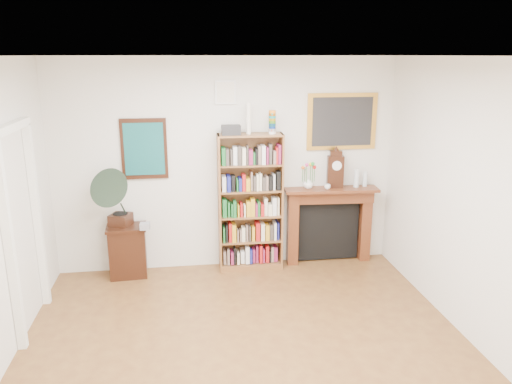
{
  "coord_description": "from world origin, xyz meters",
  "views": [
    {
      "loc": [
        -0.55,
        -3.93,
        2.81
      ],
      "look_at": [
        0.26,
        1.6,
        1.27
      ],
      "focal_mm": 35.0,
      "sensor_mm": 36.0,
      "label": 1
    }
  ],
  "objects_px": {
    "side_cabinet": "(128,251)",
    "mantel_clock": "(335,170)",
    "flower_vase": "(308,183)",
    "teacup": "(327,187)",
    "gramophone": "(117,194)",
    "bookshelf": "(250,195)",
    "bottle_right": "(365,179)",
    "fireplace": "(329,218)",
    "cd_stack": "(145,226)",
    "bottle_left": "(357,178)"
  },
  "relations": [
    {
      "from": "side_cabinet",
      "to": "mantel_clock",
      "type": "height_order",
      "value": "mantel_clock"
    },
    {
      "from": "side_cabinet",
      "to": "bottle_right",
      "type": "height_order",
      "value": "bottle_right"
    },
    {
      "from": "bookshelf",
      "to": "teacup",
      "type": "bearing_deg",
      "value": 0.3
    },
    {
      "from": "cd_stack",
      "to": "mantel_clock",
      "type": "distance_m",
      "value": 2.61
    },
    {
      "from": "fireplace",
      "to": "bottle_right",
      "type": "relative_size",
      "value": 6.42
    },
    {
      "from": "fireplace",
      "to": "teacup",
      "type": "height_order",
      "value": "teacup"
    },
    {
      "from": "mantel_clock",
      "to": "teacup",
      "type": "height_order",
      "value": "mantel_clock"
    },
    {
      "from": "gramophone",
      "to": "bottle_left",
      "type": "height_order",
      "value": "gramophone"
    },
    {
      "from": "bookshelf",
      "to": "flower_vase",
      "type": "bearing_deg",
      "value": 5.39
    },
    {
      "from": "cd_stack",
      "to": "flower_vase",
      "type": "xyz_separation_m",
      "value": [
        2.16,
        0.23,
        0.42
      ]
    },
    {
      "from": "gramophone",
      "to": "flower_vase",
      "type": "relative_size",
      "value": 5.62
    },
    {
      "from": "bottle_left",
      "to": "cd_stack",
      "type": "bearing_deg",
      "value": -175.62
    },
    {
      "from": "teacup",
      "to": "fireplace",
      "type": "bearing_deg",
      "value": 54.33
    },
    {
      "from": "bottle_left",
      "to": "mantel_clock",
      "type": "bearing_deg",
      "value": 175.83
    },
    {
      "from": "fireplace",
      "to": "gramophone",
      "type": "relative_size",
      "value": 1.6
    },
    {
      "from": "gramophone",
      "to": "bookshelf",
      "type": "bearing_deg",
      "value": 24.51
    },
    {
      "from": "mantel_clock",
      "to": "flower_vase",
      "type": "relative_size",
      "value": 3.49
    },
    {
      "from": "cd_stack",
      "to": "bottle_right",
      "type": "distance_m",
      "value": 3.0
    },
    {
      "from": "gramophone",
      "to": "bottle_left",
      "type": "xyz_separation_m",
      "value": [
        3.14,
        0.15,
        0.05
      ]
    },
    {
      "from": "flower_vase",
      "to": "side_cabinet",
      "type": "bearing_deg",
      "value": -177.9
    },
    {
      "from": "fireplace",
      "to": "flower_vase",
      "type": "xyz_separation_m",
      "value": [
        -0.31,
        -0.02,
        0.52
      ]
    },
    {
      "from": "gramophone",
      "to": "cd_stack",
      "type": "relative_size",
      "value": 6.7
    },
    {
      "from": "side_cabinet",
      "to": "fireplace",
      "type": "distance_m",
      "value": 2.74
    },
    {
      "from": "gramophone",
      "to": "bottle_right",
      "type": "relative_size",
      "value": 4.02
    },
    {
      "from": "bookshelf",
      "to": "mantel_clock",
      "type": "relative_size",
      "value": 4.23
    },
    {
      "from": "side_cabinet",
      "to": "bottle_right",
      "type": "relative_size",
      "value": 3.42
    },
    {
      "from": "cd_stack",
      "to": "flower_vase",
      "type": "bearing_deg",
      "value": 6.13
    },
    {
      "from": "side_cabinet",
      "to": "teacup",
      "type": "height_order",
      "value": "teacup"
    },
    {
      "from": "bottle_right",
      "to": "fireplace",
      "type": "bearing_deg",
      "value": 178.44
    },
    {
      "from": "side_cabinet",
      "to": "bookshelf",
      "type": "bearing_deg",
      "value": -2.19
    },
    {
      "from": "cd_stack",
      "to": "bottle_right",
      "type": "bearing_deg",
      "value": 4.6
    },
    {
      "from": "side_cabinet",
      "to": "teacup",
      "type": "relative_size",
      "value": 8.16
    },
    {
      "from": "side_cabinet",
      "to": "cd_stack",
      "type": "bearing_deg",
      "value": -33.21
    },
    {
      "from": "side_cabinet",
      "to": "gramophone",
      "type": "distance_m",
      "value": 0.8
    },
    {
      "from": "side_cabinet",
      "to": "teacup",
      "type": "distance_m",
      "value": 2.76
    },
    {
      "from": "fireplace",
      "to": "gramophone",
      "type": "bearing_deg",
      "value": -172.64
    },
    {
      "from": "flower_vase",
      "to": "bottle_left",
      "type": "xyz_separation_m",
      "value": [
        0.67,
        -0.02,
        0.05
      ]
    },
    {
      "from": "fireplace",
      "to": "bottle_right",
      "type": "distance_m",
      "value": 0.73
    },
    {
      "from": "gramophone",
      "to": "flower_vase",
      "type": "bearing_deg",
      "value": 24.62
    },
    {
      "from": "mantel_clock",
      "to": "bottle_right",
      "type": "height_order",
      "value": "mantel_clock"
    },
    {
      "from": "fireplace",
      "to": "mantel_clock",
      "type": "bearing_deg",
      "value": -8.99
    },
    {
      "from": "cd_stack",
      "to": "mantel_clock",
      "type": "relative_size",
      "value": 0.24
    },
    {
      "from": "gramophone",
      "to": "bottle_right",
      "type": "bearing_deg",
      "value": 23.78
    },
    {
      "from": "cd_stack",
      "to": "side_cabinet",
      "type": "bearing_deg",
      "value": 150.08
    },
    {
      "from": "bookshelf",
      "to": "cd_stack",
      "type": "distance_m",
      "value": 1.41
    },
    {
      "from": "flower_vase",
      "to": "teacup",
      "type": "relative_size",
      "value": 1.71
    },
    {
      "from": "flower_vase",
      "to": "bottle_left",
      "type": "bearing_deg",
      "value": -1.32
    },
    {
      "from": "bookshelf",
      "to": "teacup",
      "type": "distance_m",
      "value": 1.04
    },
    {
      "from": "bookshelf",
      "to": "side_cabinet",
      "type": "xyz_separation_m",
      "value": [
        -1.62,
        -0.03,
        -0.68
      ]
    },
    {
      "from": "bookshelf",
      "to": "teacup",
      "type": "height_order",
      "value": "bookshelf"
    }
  ]
}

